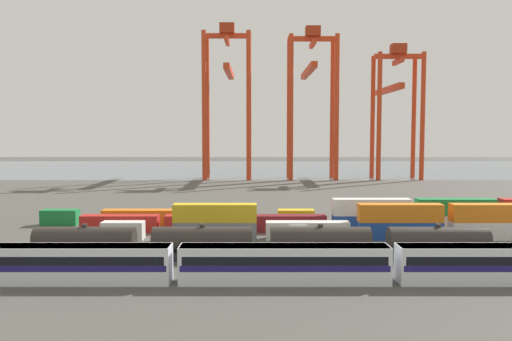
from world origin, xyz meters
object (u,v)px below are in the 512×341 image
object	(u,v)px
passenger_train	(285,262)
shipping_container_22	(218,217)
shipping_container_9	(121,223)
shipping_container_11	(289,223)
shipping_container_14	(456,223)
gantry_crane_west	(229,87)
gantry_crane_east	(397,99)
freight_tank_row	(263,243)
gantry_crane_central	(313,88)
shipping_container_4	(401,231)
shipping_container_10	(205,223)

from	to	relation	value
passenger_train	shipping_container_22	distance (m)	34.95
shipping_container_9	shipping_container_11	xyz separation A→B (m)	(26.29, 0.00, 0.00)
shipping_container_14	shipping_container_22	bearing A→B (deg)	171.15
passenger_train	gantry_crane_west	distance (m)	126.75
gantry_crane_west	gantry_crane_east	bearing A→B (deg)	0.04
freight_tank_row	shipping_container_22	world-z (taller)	freight_tank_row
shipping_container_11	gantry_crane_central	size ratio (longest dim) A/B	0.24
shipping_container_9	gantry_crane_west	world-z (taller)	gantry_crane_west
gantry_crane_central	gantry_crane_east	bearing A→B (deg)	-1.27
shipping_container_9	gantry_crane_east	distance (m)	119.76
gantry_crane_central	passenger_train	bearing A→B (deg)	-97.26
shipping_container_22	gantry_crane_central	size ratio (longest dim) A/B	0.24
passenger_train	shipping_container_14	size ratio (longest dim) A/B	5.53
shipping_container_4	gantry_crane_central	xyz separation A→B (m)	(-2.29, 101.65, 29.20)
shipping_container_9	gantry_crane_central	distance (m)	107.83
passenger_train	shipping_container_10	bearing A→B (deg)	111.85
shipping_container_9	shipping_container_11	world-z (taller)	same
shipping_container_4	shipping_container_14	xyz separation A→B (m)	(10.28, 5.87, 0.00)
shipping_container_11	shipping_container_4	bearing A→B (deg)	-20.14
shipping_container_4	shipping_container_14	distance (m)	11.84
gantry_crane_west	gantry_crane_east	xyz separation A→B (m)	(56.33, 0.04, -4.05)
passenger_train	gantry_crane_east	bearing A→B (deg)	70.35
passenger_train	shipping_container_10	size ratio (longest dim) A/B	5.53
freight_tank_row	shipping_container_10	size ratio (longest dim) A/B	4.59
shipping_container_10	gantry_crane_central	size ratio (longest dim) A/B	0.24
freight_tank_row	shipping_container_11	size ratio (longest dim) A/B	4.59
passenger_train	shipping_container_4	world-z (taller)	passenger_train
shipping_container_4	gantry_crane_east	distance (m)	107.31
gantry_crane_west	shipping_container_10	bearing A→B (deg)	-89.22
passenger_train	freight_tank_row	xyz separation A→B (m)	(-2.26, 9.93, -0.07)
freight_tank_row	shipping_container_11	world-z (taller)	freight_tank_row
shipping_container_22	gantry_crane_central	distance (m)	97.82
gantry_crane_west	gantry_crane_central	bearing A→B (deg)	1.35
shipping_container_11	freight_tank_row	bearing A→B (deg)	-103.46
passenger_train	shipping_container_10	distance (m)	29.93
shipping_container_14	shipping_container_4	bearing A→B (deg)	-150.25
freight_tank_row	shipping_container_14	world-z (taller)	freight_tank_row
freight_tank_row	gantry_crane_central	size ratio (longest dim) A/B	1.11
shipping_container_4	shipping_container_14	bearing A→B (deg)	29.75
gantry_crane_east	freight_tank_row	bearing A→B (deg)	-112.22
shipping_container_10	gantry_crane_west	size ratio (longest dim) A/B	0.24
shipping_container_10	shipping_container_11	distance (m)	13.15
shipping_container_4	shipping_container_14	size ratio (longest dim) A/B	1.00
freight_tank_row	gantry_crane_east	xyz separation A→B (m)	(46.16, 112.99, 24.51)
freight_tank_row	shipping_container_9	xyz separation A→B (m)	(-22.02, 17.84, -0.78)
passenger_train	gantry_crane_central	bearing A→B (deg)	82.74
shipping_container_4	gantry_crane_west	bearing A→B (deg)	106.78
passenger_train	shipping_container_9	distance (m)	36.90
passenger_train	shipping_container_9	size ratio (longest dim) A/B	5.53
shipping_container_4	passenger_train	bearing A→B (deg)	-129.45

